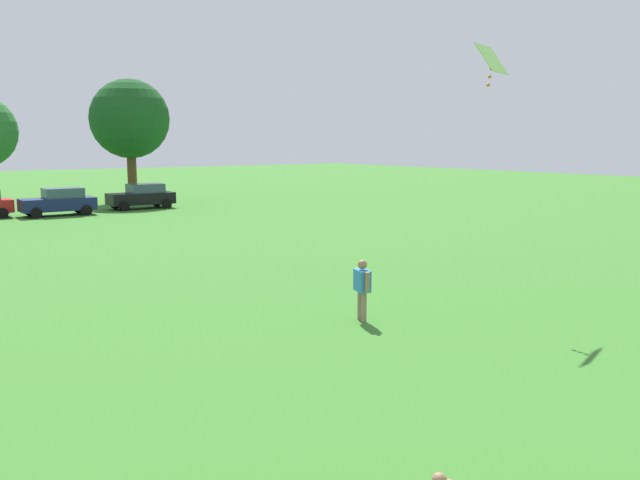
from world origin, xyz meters
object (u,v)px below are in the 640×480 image
parked_car_black_3 (142,196)px  tree_far_right (130,119)px  kite (491,61)px  parked_car_navy_2 (59,202)px  adult_bystander (362,285)px

parked_car_black_3 → tree_far_right: size_ratio=0.47×
kite → tree_far_right: size_ratio=0.15×
tree_far_right → kite: bearing=-94.5°
kite → parked_car_navy_2: bearing=97.7°
tree_far_right → parked_car_navy_2: bearing=-137.2°
parked_car_black_3 → kite: bearing=87.1°
kite → parked_car_navy_2: (-4.05, 29.87, -5.81)m
adult_bystander → tree_far_right: 36.98m
kite → parked_car_black_3: 31.51m
parked_car_black_3 → parked_car_navy_2: bearing=10.6°
adult_bystander → parked_car_navy_2: parked_car_navy_2 is taller
kite → parked_car_navy_2: size_ratio=0.32×
parked_car_navy_2 → parked_car_black_3: same height
adult_bystander → parked_car_navy_2: (0.09, 29.51, -0.08)m
parked_car_black_3 → tree_far_right: bearing=-103.6°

